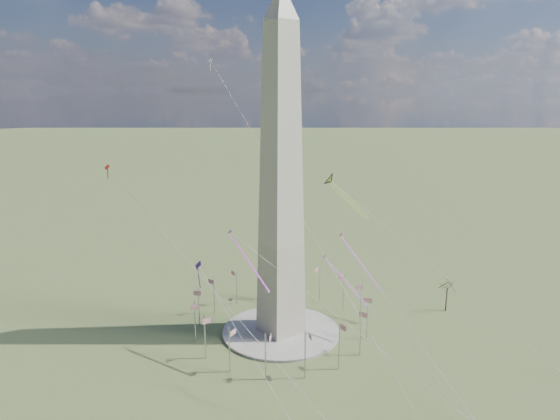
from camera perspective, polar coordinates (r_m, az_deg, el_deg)
ground at (r=158.29m, az=0.11°, el=-13.81°), size 2000.00×2000.00×0.00m
plaza at (r=158.10m, az=0.11°, el=-13.68°), size 36.00×36.00×0.80m
washington_monument at (r=142.80m, az=0.12°, el=3.55°), size 15.56×15.56×100.00m
flagpole_ring at (r=155.08m, az=0.11°, el=-11.42°), size 54.40×54.40×13.00m
tree_near at (r=177.69m, az=18.60°, el=-8.23°), size 7.20×7.20×12.60m
kite_delta_black at (r=173.85m, az=5.95°, el=3.15°), size 8.65×17.37×14.14m
kite_diamond_purple at (r=143.31m, az=-9.31°, el=-6.59°), size 1.97×2.88×8.54m
kite_streamer_left at (r=153.60m, az=8.54°, el=-5.10°), size 2.18×19.38×13.30m
kite_streamer_mid at (r=133.60m, az=-4.17°, el=-5.01°), size 1.84×18.47×12.68m
kite_streamer_right at (r=168.74m, az=6.86°, el=-7.38°), size 3.81×19.94×13.71m
kite_small_red at (r=157.67m, az=-19.14°, el=4.49°), size 1.26×1.70×4.33m
kite_small_white at (r=182.87m, az=-7.98°, el=16.46°), size 1.24×2.00×4.52m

